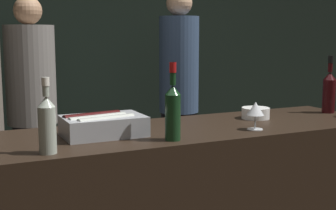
{
  "coord_description": "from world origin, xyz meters",
  "views": [
    {
      "loc": [
        -0.99,
        -1.76,
        1.49
      ],
      "look_at": [
        0.0,
        0.36,
        1.14
      ],
      "focal_mm": 50.0,
      "sensor_mm": 36.0,
      "label": 1
    }
  ],
  "objects_px": {
    "red_wine_bottle_black_foil": "(329,90)",
    "person_blond_tee": "(179,89)",
    "bowl_white": "(256,113)",
    "wine_glass": "(256,110)",
    "white_wine_bottle": "(47,122)",
    "ice_bin_with_bottles": "(102,124)",
    "person_in_hoodie": "(32,102)",
    "red_wine_bottle_burgundy": "(173,109)"
  },
  "relations": [
    {
      "from": "red_wine_bottle_black_foil",
      "to": "person_blond_tee",
      "type": "distance_m",
      "value": 1.34
    },
    {
      "from": "bowl_white",
      "to": "person_blond_tee",
      "type": "relative_size",
      "value": 0.09
    },
    {
      "from": "wine_glass",
      "to": "person_blond_tee",
      "type": "relative_size",
      "value": 0.08
    },
    {
      "from": "bowl_white",
      "to": "wine_glass",
      "type": "relative_size",
      "value": 1.13
    },
    {
      "from": "bowl_white",
      "to": "person_blond_tee",
      "type": "height_order",
      "value": "person_blond_tee"
    },
    {
      "from": "bowl_white",
      "to": "person_blond_tee",
      "type": "distance_m",
      "value": 1.26
    },
    {
      "from": "white_wine_bottle",
      "to": "ice_bin_with_bottles",
      "type": "bearing_deg",
      "value": 37.68
    },
    {
      "from": "ice_bin_with_bottles",
      "to": "white_wine_bottle",
      "type": "height_order",
      "value": "white_wine_bottle"
    },
    {
      "from": "wine_glass",
      "to": "person_in_hoodie",
      "type": "xyz_separation_m",
      "value": [
        -0.82,
        1.73,
        -0.13
      ]
    },
    {
      "from": "bowl_white",
      "to": "wine_glass",
      "type": "xyz_separation_m",
      "value": [
        -0.19,
        -0.26,
        0.07
      ]
    },
    {
      "from": "ice_bin_with_bottles",
      "to": "bowl_white",
      "type": "relative_size",
      "value": 2.37
    },
    {
      "from": "red_wine_bottle_black_foil",
      "to": "person_blond_tee",
      "type": "xyz_separation_m",
      "value": [
        -0.39,
        1.27,
        -0.11
      ]
    },
    {
      "from": "bowl_white",
      "to": "white_wine_bottle",
      "type": "relative_size",
      "value": 0.52
    },
    {
      "from": "ice_bin_with_bottles",
      "to": "person_in_hoodie",
      "type": "xyz_separation_m",
      "value": [
        -0.08,
        1.54,
        -0.08
      ]
    },
    {
      "from": "wine_glass",
      "to": "white_wine_bottle",
      "type": "bearing_deg",
      "value": -177.62
    },
    {
      "from": "red_wine_bottle_burgundy",
      "to": "person_blond_tee",
      "type": "relative_size",
      "value": 0.19
    },
    {
      "from": "white_wine_bottle",
      "to": "person_blond_tee",
      "type": "relative_size",
      "value": 0.17
    },
    {
      "from": "ice_bin_with_bottles",
      "to": "red_wine_bottle_black_foil",
      "type": "relative_size",
      "value": 1.08
    },
    {
      "from": "red_wine_bottle_black_foil",
      "to": "person_in_hoodie",
      "type": "xyz_separation_m",
      "value": [
        -1.54,
        1.48,
        -0.17
      ]
    },
    {
      "from": "red_wine_bottle_black_foil",
      "to": "white_wine_bottle",
      "type": "bearing_deg",
      "value": -170.72
    },
    {
      "from": "bowl_white",
      "to": "red_wine_bottle_burgundy",
      "type": "bearing_deg",
      "value": -155.7
    },
    {
      "from": "person_in_hoodie",
      "to": "red_wine_bottle_black_foil",
      "type": "bearing_deg",
      "value": -104.82
    },
    {
      "from": "bowl_white",
      "to": "person_blond_tee",
      "type": "xyz_separation_m",
      "value": [
        0.13,
        1.25,
        -0.0
      ]
    },
    {
      "from": "white_wine_bottle",
      "to": "person_in_hoodie",
      "type": "bearing_deg",
      "value": 83.11
    },
    {
      "from": "bowl_white",
      "to": "red_wine_bottle_burgundy",
      "type": "xyz_separation_m",
      "value": [
        -0.67,
        -0.3,
        0.11
      ]
    },
    {
      "from": "red_wine_bottle_black_foil",
      "to": "wine_glass",
      "type": "bearing_deg",
      "value": -161.25
    },
    {
      "from": "bowl_white",
      "to": "red_wine_bottle_black_foil",
      "type": "relative_size",
      "value": 0.45
    },
    {
      "from": "red_wine_bottle_burgundy",
      "to": "white_wine_bottle",
      "type": "bearing_deg",
      "value": -179.58
    },
    {
      "from": "red_wine_bottle_black_foil",
      "to": "red_wine_bottle_burgundy",
      "type": "distance_m",
      "value": 1.23
    },
    {
      "from": "wine_glass",
      "to": "person_blond_tee",
      "type": "height_order",
      "value": "person_blond_tee"
    },
    {
      "from": "red_wine_bottle_burgundy",
      "to": "person_in_hoodie",
      "type": "distance_m",
      "value": 1.81
    },
    {
      "from": "wine_glass",
      "to": "person_blond_tee",
      "type": "xyz_separation_m",
      "value": [
        0.33,
        1.52,
        -0.07
      ]
    },
    {
      "from": "red_wine_bottle_burgundy",
      "to": "person_blond_tee",
      "type": "height_order",
      "value": "person_blond_tee"
    },
    {
      "from": "red_wine_bottle_burgundy",
      "to": "person_in_hoodie",
      "type": "xyz_separation_m",
      "value": [
        -0.34,
        1.77,
        -0.17
      ]
    },
    {
      "from": "ice_bin_with_bottles",
      "to": "wine_glass",
      "type": "relative_size",
      "value": 2.68
    },
    {
      "from": "wine_glass",
      "to": "red_wine_bottle_black_foil",
      "type": "xyz_separation_m",
      "value": [
        0.72,
        0.24,
        0.04
      ]
    },
    {
      "from": "wine_glass",
      "to": "ice_bin_with_bottles",
      "type": "bearing_deg",
      "value": 166.0
    },
    {
      "from": "person_blond_tee",
      "to": "red_wine_bottle_burgundy",
      "type": "bearing_deg",
      "value": -78.72
    },
    {
      "from": "wine_glass",
      "to": "red_wine_bottle_burgundy",
      "type": "bearing_deg",
      "value": -175.34
    },
    {
      "from": "red_wine_bottle_black_foil",
      "to": "white_wine_bottle",
      "type": "distance_m",
      "value": 1.77
    },
    {
      "from": "red_wine_bottle_burgundy",
      "to": "person_blond_tee",
      "type": "bearing_deg",
      "value": 62.67
    },
    {
      "from": "wine_glass",
      "to": "red_wine_bottle_black_foil",
      "type": "height_order",
      "value": "red_wine_bottle_black_foil"
    }
  ]
}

